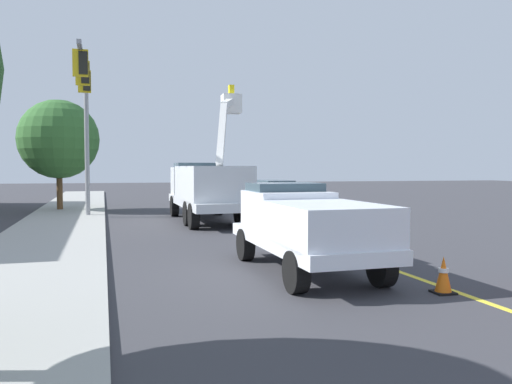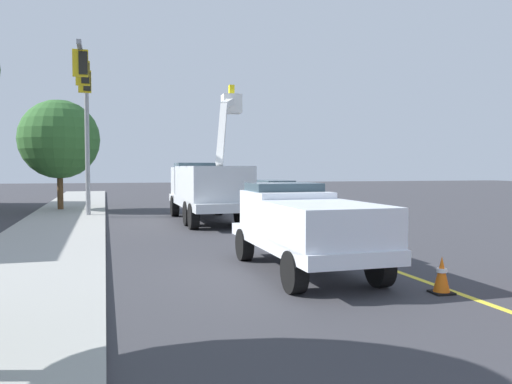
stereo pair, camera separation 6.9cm
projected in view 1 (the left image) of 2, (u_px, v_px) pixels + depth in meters
The scene contains 12 objects.
ground at pixel (255, 221), 23.45m from camera, with size 120.00×120.00×0.00m, color #38383D.
sidewalk_far_side at pixel (60, 225), 21.02m from camera, with size 60.00×3.60×0.12m, color #9E9E99.
lane_centre_stripe at pixel (255, 221), 23.45m from camera, with size 50.00×0.16×0.01m, color yellow.
utility_bucket_truck at pixel (207, 186), 23.27m from camera, with size 8.34×3.32×6.43m.
service_pickup_truck at pixel (306, 225), 11.91m from camera, with size 5.72×2.46×2.06m.
passing_minivan at pixel (273, 192), 30.81m from camera, with size 4.91×2.19×1.69m.
traffic_cone_leading at pixel (443, 275), 9.93m from camera, with size 0.40×0.40×0.73m.
traffic_cone_mid_front at pixel (312, 233), 16.01m from camera, with size 0.40×0.40×0.84m.
traffic_cone_mid_rear at pixel (263, 214), 22.15m from camera, with size 0.40×0.40×0.86m.
traffic_cone_trailing at pixel (223, 204), 27.95m from camera, with size 0.40×0.40×0.85m.
traffic_signal_mast at pixel (85, 100), 22.53m from camera, with size 7.48×0.83×7.85m.
street_tree_right at pixel (59, 139), 28.22m from camera, with size 4.38×4.38×6.22m.
Camera 1 is at (-22.75, 5.28, 2.47)m, focal length 35.65 mm.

